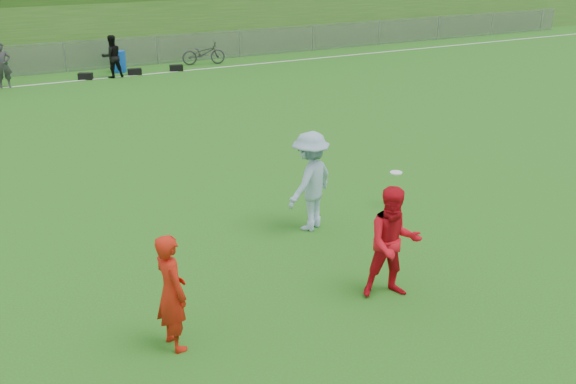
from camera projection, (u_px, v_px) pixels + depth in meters
ground at (281, 280)px, 10.67m from camera, size 120.00×120.00×0.00m
sideline_far at (76, 81)px, 25.49m from camera, size 60.00×0.10×0.01m
fence at (65, 57)px, 26.90m from camera, size 58.00×0.06×1.30m
berm at (28, 11)px, 35.64m from camera, size 120.00×18.00×3.00m
gear_bags at (99, 75)px, 25.94m from camera, size 8.00×0.50×0.26m
player_red_left at (171, 292)px, 8.66m from camera, size 0.50×0.68×1.71m
player_red_center at (393, 243)px, 9.91m from camera, size 1.07×0.95×1.83m
player_blue at (310, 181)px, 12.25m from camera, size 1.45×1.24×1.95m
frisbee at (396, 173)px, 13.34m from camera, size 0.25×0.25×0.02m
recycling_bin at (119, 62)px, 27.01m from camera, size 0.78×0.78×0.89m
bicycle at (204, 53)px, 28.62m from camera, size 2.01×1.03×1.01m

